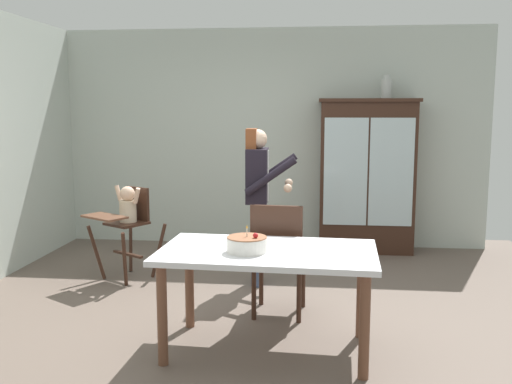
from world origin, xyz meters
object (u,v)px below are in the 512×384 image
Objects in this scene: ceramic_vase at (386,88)px; dining_chair_far_side at (278,252)px; dining_table at (268,263)px; china_cabinet at (367,176)px; high_chair_with_toddler at (127,215)px; birthday_cake at (247,244)px; adult_person at (258,187)px.

ceramic_vase is 2.95m from dining_chair_far_side.
ceramic_vase is 3.47m from dining_table.
dining_table is 0.66m from dining_chair_far_side.
dining_table is at bearing -110.56° from ceramic_vase.
china_cabinet is at bearing -107.27° from dining_chair_far_side.
high_chair_with_toddler is 1.85m from dining_chair_far_side.
dining_table is at bearing 30.86° from birthday_cake.
ceramic_vase reaches higher than high_chair_with_toddler.
dining_table is 5.54× the size of birthday_cake.
china_cabinet is 2.54m from dining_chair_far_side.
ceramic_vase is 0.96× the size of birthday_cake.
high_chair_with_toddler reaches higher than dining_table.
china_cabinet is 3.26m from birthday_cake.
birthday_cake reaches higher than dining_table.
birthday_cake is 0.29× the size of dining_chair_far_side.
high_chair_with_toddler is (-2.49, -1.41, -0.27)m from china_cabinet.
ceramic_vase reaches higher than china_cabinet.
birthday_cake is (1.43, -1.67, 0.14)m from high_chair_with_toddler.
high_chair_with_toddler is 1.37m from adult_person.
dining_chair_far_side reaches higher than dining_table.
high_chair_with_toddler reaches higher than birthday_cake.
china_cabinet is 1.05m from ceramic_vase.
high_chair_with_toddler is at bearing -152.29° from ceramic_vase.
adult_person is at bearing -132.96° from ceramic_vase.
dining_chair_far_side is (0.03, 0.65, -0.09)m from dining_table.
ceramic_vase reaches higher than dining_chair_far_side.
adult_person reaches higher than dining_chair_far_side.
ceramic_vase is 0.18× the size of adult_person.
china_cabinet reaches higher than adult_person.
china_cabinet is 2.88m from high_chair_with_toddler.
ceramic_vase is at bearing 67.74° from birthday_cake.
ceramic_vase is 3.53m from birthday_cake.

